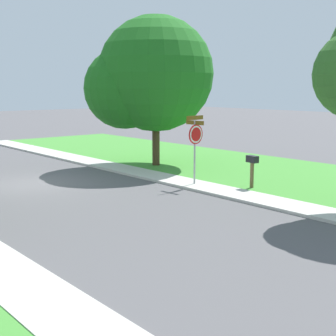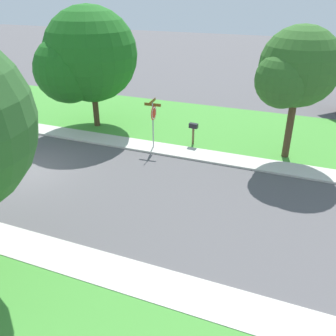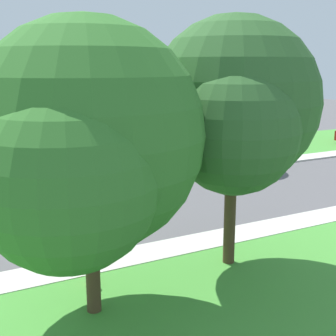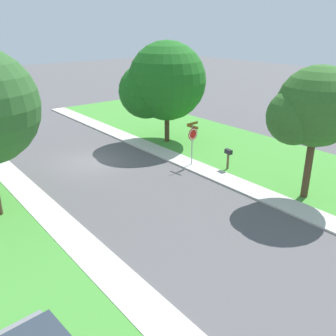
{
  "view_description": "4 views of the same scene",
  "coord_description": "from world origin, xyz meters",
  "px_view_note": "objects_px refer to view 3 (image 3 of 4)",
  "views": [
    {
      "loc": [
        8.37,
        18.55,
        3.87
      ],
      "look_at": [
        -1.27,
        6.97,
        1.4
      ],
      "focal_mm": 53.03,
      "sensor_mm": 36.0,
      "label": 1
    },
    {
      "loc": [
        11.93,
        11.92,
        8.01
      ],
      "look_at": [
        -0.16,
        7.14,
        1.4
      ],
      "focal_mm": 38.08,
      "sensor_mm": 36.0,
      "label": 2
    },
    {
      "loc": [
        17.32,
        -4.16,
        6.14
      ],
      "look_at": [
        -0.96,
        5.39,
        1.4
      ],
      "focal_mm": 48.24,
      "sensor_mm": 36.0,
      "label": 3
    },
    {
      "loc": [
        9.77,
        20.14,
        8.32
      ],
      "look_at": [
        -1.1,
        6.62,
        1.4
      ],
      "focal_mm": 39.14,
      "sensor_mm": 36.0,
      "label": 4
    }
  ],
  "objects_px": {
    "stop_sign_far_corner": "(120,147)",
    "fire_hydrant": "(90,273)",
    "car_silver_near_corner": "(274,136)",
    "house_left_setback": "(216,109)",
    "tree_across_left": "(234,109)",
    "mailbox": "(144,156)",
    "tree_sidewalk_near": "(14,102)",
    "tree_across_right": "(216,91)",
    "tree_corner_large": "(83,146)"
  },
  "relations": [
    {
      "from": "tree_corner_large",
      "to": "tree_sidewalk_near",
      "type": "relative_size",
      "value": 1.0
    },
    {
      "from": "stop_sign_far_corner",
      "to": "tree_sidewalk_near",
      "type": "distance_m",
      "value": 5.76
    },
    {
      "from": "car_silver_near_corner",
      "to": "stop_sign_far_corner",
      "type": "bearing_deg",
      "value": -73.09
    },
    {
      "from": "tree_across_right",
      "to": "tree_across_left",
      "type": "bearing_deg",
      "value": -31.53
    },
    {
      "from": "house_left_setback",
      "to": "car_silver_near_corner",
      "type": "bearing_deg",
      "value": 6.64
    },
    {
      "from": "stop_sign_far_corner",
      "to": "mailbox",
      "type": "bearing_deg",
      "value": 121.92
    },
    {
      "from": "tree_corner_large",
      "to": "tree_across_right",
      "type": "distance_m",
      "value": 18.45
    },
    {
      "from": "stop_sign_far_corner",
      "to": "house_left_setback",
      "type": "xyz_separation_m",
      "value": [
        -11.14,
        13.43,
        0.49
      ]
    },
    {
      "from": "house_left_setback",
      "to": "fire_hydrant",
      "type": "relative_size",
      "value": 11.15
    },
    {
      "from": "tree_corner_large",
      "to": "car_silver_near_corner",
      "type": "bearing_deg",
      "value": 129.86
    },
    {
      "from": "car_silver_near_corner",
      "to": "tree_sidewalk_near",
      "type": "bearing_deg",
      "value": -81.72
    },
    {
      "from": "mailbox",
      "to": "car_silver_near_corner",
      "type": "bearing_deg",
      "value": 104.3
    },
    {
      "from": "tree_across_right",
      "to": "mailbox",
      "type": "xyz_separation_m",
      "value": [
        0.04,
        -4.86,
        -3.55
      ]
    },
    {
      "from": "fire_hydrant",
      "to": "mailbox",
      "type": "distance_m",
      "value": 13.84
    },
    {
      "from": "tree_across_left",
      "to": "house_left_setback",
      "type": "xyz_separation_m",
      "value": [
        -22.66,
        14.5,
        -2.53
      ]
    },
    {
      "from": "stop_sign_far_corner",
      "to": "mailbox",
      "type": "xyz_separation_m",
      "value": [
        -1.18,
        1.89,
        -0.88
      ]
    },
    {
      "from": "stop_sign_far_corner",
      "to": "fire_hydrant",
      "type": "xyz_separation_m",
      "value": [
        10.68,
        -5.21,
        -1.45
      ]
    },
    {
      "from": "tree_sidewalk_near",
      "to": "house_left_setback",
      "type": "distance_m",
      "value": 20.88
    },
    {
      "from": "car_silver_near_corner",
      "to": "tree_sidewalk_near",
      "type": "distance_m",
      "value": 19.73
    },
    {
      "from": "car_silver_near_corner",
      "to": "tree_across_right",
      "type": "bearing_deg",
      "value": -67.41
    },
    {
      "from": "house_left_setback",
      "to": "mailbox",
      "type": "height_order",
      "value": "house_left_setback"
    },
    {
      "from": "tree_across_right",
      "to": "tree_sidewalk_near",
      "type": "relative_size",
      "value": 0.91
    },
    {
      "from": "car_silver_near_corner",
      "to": "tree_sidewalk_near",
      "type": "relative_size",
      "value": 0.62
    },
    {
      "from": "car_silver_near_corner",
      "to": "tree_across_right",
      "type": "relative_size",
      "value": 0.68
    },
    {
      "from": "tree_across_right",
      "to": "fire_hydrant",
      "type": "xyz_separation_m",
      "value": [
        11.9,
        -11.96,
        -4.12
      ]
    },
    {
      "from": "mailbox",
      "to": "stop_sign_far_corner",
      "type": "bearing_deg",
      "value": -58.08
    },
    {
      "from": "tree_corner_large",
      "to": "tree_across_right",
      "type": "bearing_deg",
      "value": 137.34
    },
    {
      "from": "stop_sign_far_corner",
      "to": "fire_hydrant",
      "type": "height_order",
      "value": "stop_sign_far_corner"
    },
    {
      "from": "car_silver_near_corner",
      "to": "house_left_setback",
      "type": "xyz_separation_m",
      "value": [
        -6.82,
        -0.79,
        1.5
      ]
    },
    {
      "from": "tree_sidewalk_near",
      "to": "fire_hydrant",
      "type": "distance_m",
      "value": 12.81
    },
    {
      "from": "tree_across_left",
      "to": "house_left_setback",
      "type": "height_order",
      "value": "tree_across_left"
    },
    {
      "from": "tree_corner_large",
      "to": "house_left_setback",
      "type": "relative_size",
      "value": 0.79
    },
    {
      "from": "tree_across_right",
      "to": "fire_hydrant",
      "type": "distance_m",
      "value": 17.37
    },
    {
      "from": "fire_hydrant",
      "to": "mailbox",
      "type": "bearing_deg",
      "value": 149.09
    },
    {
      "from": "car_silver_near_corner",
      "to": "house_left_setback",
      "type": "height_order",
      "value": "house_left_setback"
    },
    {
      "from": "tree_across_left",
      "to": "fire_hydrant",
      "type": "height_order",
      "value": "tree_across_left"
    },
    {
      "from": "car_silver_near_corner",
      "to": "tree_across_left",
      "type": "bearing_deg",
      "value": -43.98
    },
    {
      "from": "stop_sign_far_corner",
      "to": "tree_across_left",
      "type": "height_order",
      "value": "tree_across_left"
    },
    {
      "from": "house_left_setback",
      "to": "fire_hydrant",
      "type": "height_order",
      "value": "house_left_setback"
    },
    {
      "from": "fire_hydrant",
      "to": "mailbox",
      "type": "xyz_separation_m",
      "value": [
        -11.86,
        7.1,
        0.57
      ]
    },
    {
      "from": "tree_across_right",
      "to": "house_left_setback",
      "type": "relative_size",
      "value": 0.71
    },
    {
      "from": "car_silver_near_corner",
      "to": "house_left_setback",
      "type": "relative_size",
      "value": 0.48
    },
    {
      "from": "car_silver_near_corner",
      "to": "fire_hydrant",
      "type": "relative_size",
      "value": 5.37
    },
    {
      "from": "car_silver_near_corner",
      "to": "tree_corner_large",
      "type": "xyz_separation_m",
      "value": [
        16.67,
        -19.97,
        3.49
      ]
    },
    {
      "from": "tree_corner_large",
      "to": "tree_sidewalk_near",
      "type": "height_order",
      "value": "tree_corner_large"
    },
    {
      "from": "tree_across_left",
      "to": "mailbox",
      "type": "bearing_deg",
      "value": 166.9
    },
    {
      "from": "house_left_setback",
      "to": "tree_across_right",
      "type": "bearing_deg",
      "value": -33.93
    },
    {
      "from": "house_left_setback",
      "to": "mailbox",
      "type": "distance_m",
      "value": 15.31
    },
    {
      "from": "car_silver_near_corner",
      "to": "house_left_setback",
      "type": "bearing_deg",
      "value": -173.36
    },
    {
      "from": "mailbox",
      "to": "tree_sidewalk_near",
      "type": "bearing_deg",
      "value": -92.88
    }
  ]
}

